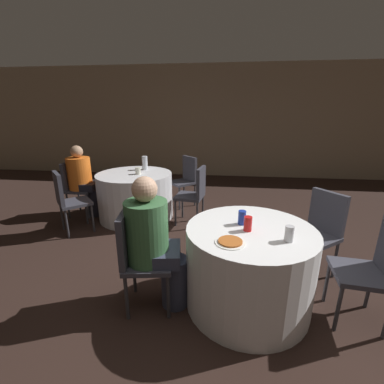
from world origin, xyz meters
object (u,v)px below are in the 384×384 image
(chair_near_northeast, at_px, (320,226))
(chair_near_east, at_px, (376,264))
(chair_far_east, at_px, (195,190))
(chair_far_northeast, at_px, (186,176))
(table_far, at_px, (136,195))
(chair_near_west, at_px, (137,251))
(bottle_far, at_px, (145,163))
(chair_far_southwest, at_px, (67,197))
(soda_can_blue, at_px, (242,218))
(soda_can_red, at_px, (248,224))
(soda_can_silver, at_px, (289,234))
(pizza_plate_near, at_px, (230,242))
(person_orange_shirt, at_px, (84,180))
(table_near, at_px, (248,267))
(chair_far_west, at_px, (76,184))
(person_green_jacket, at_px, (155,244))

(chair_near_northeast, xyz_separation_m, chair_near_east, (0.18, -0.68, 0.00))
(chair_far_east, relative_size, chair_far_northeast, 1.00)
(table_far, relative_size, chair_near_west, 1.33)
(chair_near_west, distance_m, bottle_far, 2.36)
(chair_near_east, bearing_deg, chair_far_southwest, 75.87)
(chair_near_east, height_order, soda_can_blue, chair_near_east)
(table_far, relative_size, chair_near_east, 1.33)
(soda_can_red, bearing_deg, soda_can_silver, -26.40)
(chair_near_east, distance_m, soda_can_silver, 0.75)
(chair_far_east, distance_m, soda_can_silver, 2.07)
(pizza_plate_near, bearing_deg, chair_far_east, 103.62)
(soda_can_red, bearing_deg, person_orange_shirt, 142.84)
(chair_far_east, height_order, pizza_plate_near, chair_far_east)
(chair_near_west, distance_m, chair_far_southwest, 1.92)
(table_near, xyz_separation_m, chair_far_west, (-2.64, 1.81, 0.17))
(chair_near_northeast, xyz_separation_m, chair_far_southwest, (-3.14, 0.57, 0.00))
(chair_far_west, height_order, chair_far_east, same)
(chair_near_northeast, relative_size, chair_far_east, 1.00)
(chair_far_northeast, height_order, pizza_plate_near, chair_far_northeast)
(chair_far_southwest, bearing_deg, chair_near_northeast, 36.96)
(chair_far_east, xyz_separation_m, soda_can_red, (0.61, -1.70, 0.26))
(pizza_plate_near, relative_size, bottle_far, 1.01)
(soda_can_blue, bearing_deg, soda_can_silver, -39.31)
(chair_near_northeast, relative_size, person_green_jacket, 0.75)
(chair_near_east, xyz_separation_m, bottle_far, (-2.49, 2.23, 0.31))
(chair_far_west, bearing_deg, chair_far_southwest, 21.00)
(person_green_jacket, bearing_deg, chair_near_west, -90.00)
(chair_far_east, distance_m, chair_far_southwest, 1.80)
(table_far, height_order, chair_far_southwest, chair_far_southwest)
(table_near, relative_size, chair_near_east, 1.22)
(table_near, bearing_deg, chair_near_northeast, 36.52)
(chair_far_northeast, relative_size, person_orange_shirt, 0.77)
(chair_far_southwest, height_order, soda_can_red, chair_far_southwest)
(chair_near_west, distance_m, chair_far_east, 1.83)
(soda_can_silver, height_order, soda_can_red, same)
(chair_far_east, relative_size, person_green_jacket, 0.75)
(pizza_plate_near, distance_m, soda_can_blue, 0.36)
(chair_near_northeast, bearing_deg, table_near, 90.00)
(soda_can_blue, height_order, soda_can_silver, same)
(chair_near_west, relative_size, soda_can_red, 7.28)
(person_green_jacket, bearing_deg, chair_far_southwest, -137.29)
(soda_can_blue, bearing_deg, chair_far_southwest, 155.25)
(table_near, xyz_separation_m, person_orange_shirt, (-2.48, 1.81, 0.23))
(table_near, height_order, chair_far_east, chair_far_east)
(bottle_far, bearing_deg, soda_can_silver, -52.07)
(pizza_plate_near, bearing_deg, chair_far_southwest, 147.36)
(chair_far_east, distance_m, pizza_plate_near, 1.99)
(chair_near_west, relative_size, pizza_plate_near, 3.88)
(chair_near_west, height_order, bottle_far, bottle_far)
(table_near, bearing_deg, table_far, 131.91)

